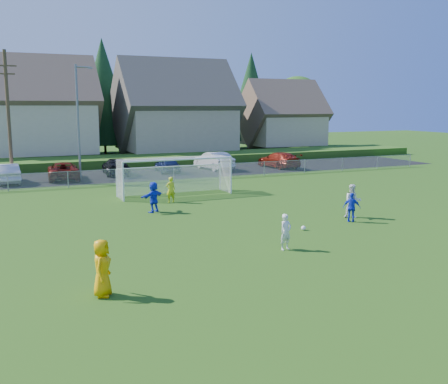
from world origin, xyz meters
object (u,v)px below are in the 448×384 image
at_px(referee, 102,268).
at_px(car_c, 63,171).
at_px(player_blue_a, 352,207).
at_px(car_d, 116,167).
at_px(car_f, 214,161).
at_px(goalkeeper, 171,190).
at_px(car_e, 167,165).
at_px(player_blue_b, 153,197).
at_px(soccer_ball, 303,228).
at_px(car_b, 7,173).
at_px(soccer_goal, 174,170).
at_px(player_white_a, 286,232).
at_px(player_white_b, 353,201).
at_px(car_g, 279,160).

height_order(referee, car_c, referee).
distance_m(player_blue_a, car_d, 24.12).
relative_size(player_blue_a, car_f, 0.30).
xyz_separation_m(goalkeeper, car_e, (4.31, 13.90, -0.11)).
xyz_separation_m(player_blue_a, player_blue_b, (-8.46, 6.50, 0.11)).
relative_size(referee, car_c, 0.36).
relative_size(soccer_ball, car_b, 0.05).
bearing_deg(car_f, car_c, -1.64).
height_order(car_e, soccer_goal, soccer_goal).
bearing_deg(player_blue_a, car_c, -23.61).
bearing_deg(player_blue_b, player_white_a, 74.64).
height_order(goalkeeper, car_d, goalkeeper).
bearing_deg(player_blue_b, player_blue_a, 111.23).
xyz_separation_m(player_blue_a, car_e, (-2.34, 22.83, -0.07)).
xyz_separation_m(player_blue_a, car_b, (-15.47, 21.67, 0.00)).
bearing_deg(car_e, player_blue_a, 99.47).
distance_m(player_white_a, player_white_b, 7.46).
xyz_separation_m(car_d, car_g, (15.27, -1.19, 0.03)).
relative_size(player_blue_b, car_e, 0.43).
xyz_separation_m(car_c, soccer_goal, (5.73, -10.55, 0.93)).
relative_size(player_white_a, car_b, 0.33).
relative_size(car_c, car_f, 1.02).
bearing_deg(player_blue_b, car_b, -96.42).
relative_size(car_c, car_g, 0.99).
bearing_deg(player_white_b, soccer_ball, -131.38).
xyz_separation_m(player_white_a, car_c, (-5.56, 25.13, -0.04)).
height_order(player_white_a, goalkeeper, goalkeeper).
relative_size(player_white_b, car_b, 0.39).
xyz_separation_m(referee, car_e, (11.30, 28.20, -0.23)).
distance_m(car_c, car_g, 19.75).
height_order(goalkeeper, soccer_goal, soccer_goal).
xyz_separation_m(soccer_ball, player_blue_a, (3.21, 0.56, 0.63)).
height_order(player_white_b, car_b, player_white_b).
relative_size(goalkeeper, car_d, 0.32).
xyz_separation_m(goalkeeper, car_b, (-8.82, 12.74, -0.04)).
xyz_separation_m(player_white_b, player_blue_a, (-0.66, -0.77, -0.15)).
xyz_separation_m(soccer_ball, referee, (-10.43, -4.82, 0.79)).
relative_size(player_blue_a, car_e, 0.37).
bearing_deg(player_white_a, referee, -177.83).
height_order(car_f, soccer_goal, soccer_goal).
bearing_deg(car_e, car_g, 178.93).
relative_size(goalkeeper, car_b, 0.35).
distance_m(car_b, car_f, 17.73).
bearing_deg(player_blue_a, car_g, -71.83).
bearing_deg(player_blue_a, player_white_b, -91.28).
xyz_separation_m(player_blue_b, goalkeeper, (1.81, 2.43, -0.06)).
distance_m(player_white_a, goalkeeper, 12.07).
xyz_separation_m(player_blue_a, soccer_goal, (-5.56, 11.47, 0.88)).
bearing_deg(car_d, player_blue_a, 111.83).
xyz_separation_m(car_b, soccer_goal, (9.91, -10.19, 0.88)).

